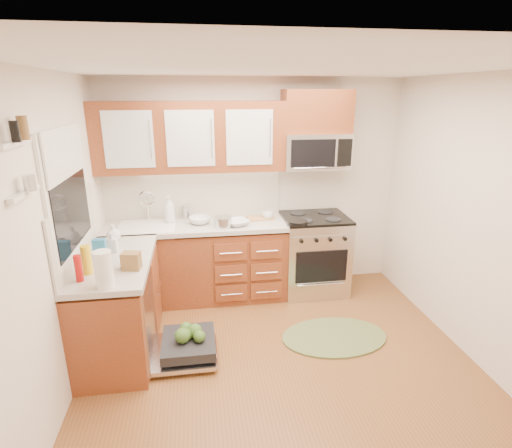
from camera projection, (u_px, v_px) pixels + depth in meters
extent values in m
plane|color=brown|center=(283.00, 369.00, 3.55)|extent=(3.50, 3.50, 0.00)
plane|color=white|center=(290.00, 67.00, 2.76)|extent=(3.50, 3.50, 0.00)
cube|color=silver|center=(254.00, 187.00, 4.80)|extent=(3.50, 0.04, 2.50)
cube|color=silver|center=(387.00, 393.00, 1.51)|extent=(3.50, 0.04, 2.50)
cube|color=silver|center=(51.00, 249.00, 2.91)|extent=(0.04, 3.50, 2.50)
cube|color=silver|center=(486.00, 226.00, 3.40)|extent=(0.04, 3.50, 2.50)
cube|color=#5F2615|center=(197.00, 264.00, 4.67)|extent=(2.05, 0.60, 0.85)
cube|color=#5F2615|center=(119.00, 309.00, 3.70)|extent=(0.60, 1.25, 0.85)
cube|color=beige|center=(195.00, 226.00, 4.51)|extent=(2.07, 0.64, 0.05)
cube|color=beige|center=(114.00, 262.00, 3.55)|extent=(0.64, 1.27, 0.05)
cube|color=beige|center=(193.00, 193.00, 4.69)|extent=(2.05, 0.02, 0.57)
cube|color=beige|center=(74.00, 231.00, 3.42)|extent=(0.02, 1.25, 0.57)
cube|color=#5F2615|center=(316.00, 111.00, 4.45)|extent=(0.76, 0.35, 0.47)
cube|color=white|center=(65.00, 152.00, 3.19)|extent=(0.02, 0.96, 0.40)
cube|color=white|center=(15.00, 143.00, 2.33)|extent=(0.04, 0.40, 0.03)
cube|color=white|center=(24.00, 193.00, 2.43)|extent=(0.04, 0.40, 0.03)
cylinder|color=black|center=(297.00, 222.00, 4.41)|extent=(0.25, 0.25, 0.04)
cylinder|color=silver|center=(223.00, 222.00, 4.37)|extent=(0.25, 0.25, 0.12)
cube|color=tan|center=(260.00, 218.00, 4.68)|extent=(0.32, 0.22, 0.02)
cylinder|color=silver|center=(186.00, 212.00, 4.67)|extent=(0.12, 0.12, 0.16)
cylinder|color=white|center=(104.00, 269.00, 2.99)|extent=(0.17, 0.17, 0.29)
cylinder|color=yellow|center=(87.00, 260.00, 3.22)|extent=(0.10, 0.10, 0.24)
cylinder|color=#AF100E|center=(78.00, 268.00, 3.10)|extent=(0.07, 0.07, 0.22)
cube|color=brown|center=(131.00, 261.00, 3.32)|extent=(0.16, 0.13, 0.15)
cube|color=teal|center=(100.00, 249.00, 3.55)|extent=(0.11, 0.07, 0.17)
imported|color=#999999|center=(237.00, 223.00, 4.44)|extent=(0.33, 0.33, 0.06)
imported|color=#999999|center=(200.00, 220.00, 4.50)|extent=(0.30, 0.30, 0.08)
imported|color=#999999|center=(268.00, 215.00, 4.66)|extent=(0.16, 0.16, 0.11)
imported|color=#999999|center=(169.00, 209.00, 4.50)|extent=(0.16, 0.16, 0.31)
imported|color=#999999|center=(112.00, 242.00, 3.69)|extent=(0.09, 0.09, 0.19)
imported|color=#999999|center=(113.00, 233.00, 3.95)|extent=(0.16, 0.16, 0.18)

